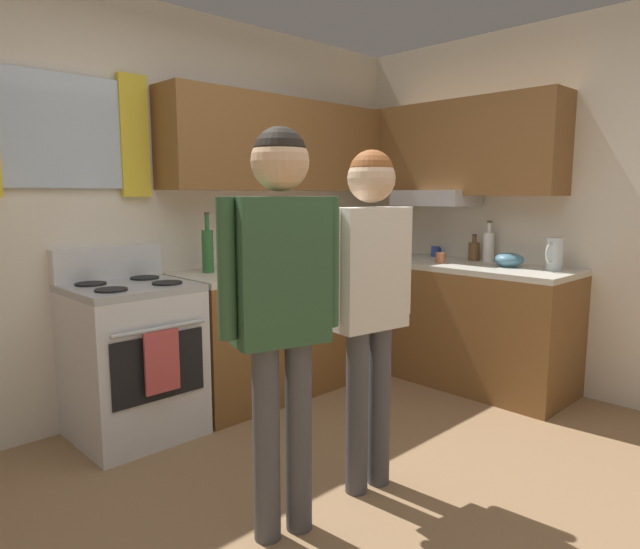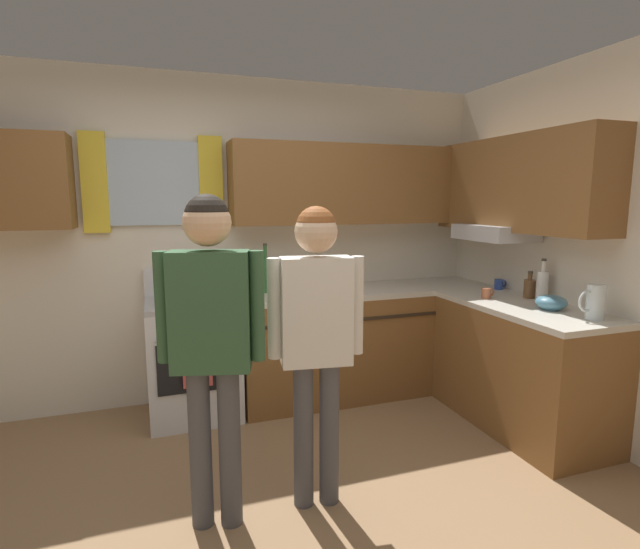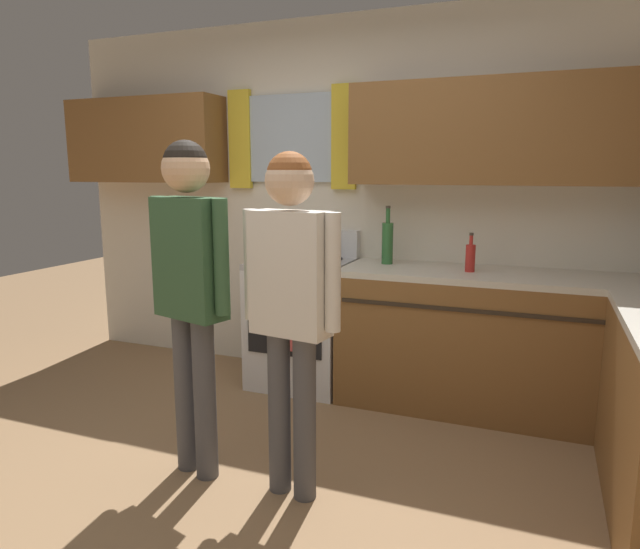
{
  "view_description": "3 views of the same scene",
  "coord_description": "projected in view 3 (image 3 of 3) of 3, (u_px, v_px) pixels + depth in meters",
  "views": [
    {
      "loc": [
        -1.63,
        -1.47,
        1.41
      ],
      "look_at": [
        0.32,
        0.54,
        1.0
      ],
      "focal_mm": 31.16,
      "sensor_mm": 36.0,
      "label": 1
    },
    {
      "loc": [
        -0.48,
        -2.11,
        1.64
      ],
      "look_at": [
        0.5,
        0.72,
        1.17
      ],
      "focal_mm": 27.15,
      "sensor_mm": 36.0,
      "label": 2
    },
    {
      "loc": [
        1.33,
        -2.08,
        1.52
      ],
      "look_at": [
        0.16,
        0.89,
        0.94
      ],
      "focal_mm": 31.72,
      "sensor_mm": 36.0,
      "label": 3
    }
  ],
  "objects": [
    {
      "name": "kitchen_counter_run",
      "position": [
        566.0,
        369.0,
        3.11
      ],
      "size": [
        2.18,
        1.93,
        0.9
      ],
      "color": "brown",
      "rests_on": "ground"
    },
    {
      "name": "bottle_sauce_red",
      "position": [
        470.0,
        257.0,
        3.54
      ],
      "size": [
        0.06,
        0.06,
        0.25
      ],
      "color": "red",
      "rests_on": "kitchen_counter_run"
    },
    {
      "name": "back_wall_unit",
      "position": [
        353.0,
        178.0,
        4.04
      ],
      "size": [
        4.6,
        0.42,
        2.6
      ],
      "color": "silver",
      "rests_on": "ground"
    },
    {
      "name": "adult_left",
      "position": [
        190.0,
        271.0,
        2.72
      ],
      "size": [
        0.5,
        0.26,
        1.67
      ],
      "color": "#4C4C51",
      "rests_on": "ground"
    },
    {
      "name": "adult_in_plaid",
      "position": [
        291.0,
        287.0,
        2.53
      ],
      "size": [
        0.5,
        0.22,
        1.61
      ],
      "color": "#4C4C51",
      "rests_on": "ground"
    },
    {
      "name": "bottle_wine_green",
      "position": [
        387.0,
        242.0,
        3.83
      ],
      "size": [
        0.08,
        0.08,
        0.39
      ],
      "color": "#2D6633",
      "rests_on": "kitchen_counter_run"
    },
    {
      "name": "stove_oven",
      "position": [
        303.0,
        320.0,
        4.07
      ],
      "size": [
        0.66,
        0.67,
        1.1
      ],
      "color": "silver",
      "rests_on": "ground"
    },
    {
      "name": "ground_plane",
      "position": [
        219.0,
        500.0,
        2.65
      ],
      "size": [
        12.0,
        12.0,
        0.0
      ],
      "primitive_type": "plane",
      "color": "#93704C"
    }
  ]
}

